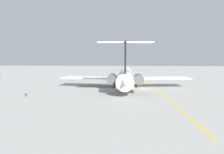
{
  "coord_description": "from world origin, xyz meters",
  "views": [
    {
      "loc": [
        -67.59,
        4.57,
        9.44
      ],
      "look_at": [
        4.0,
        9.03,
        2.95
      ],
      "focal_mm": 38.69,
      "sensor_mm": 36.0,
      "label": 1
    }
  ],
  "objects_px": {
    "ground_crew_near_nose": "(72,78)",
    "safety_cone_wingtip": "(76,78)",
    "ground_crew_near_tail": "(168,77)",
    "ground_crew_portside": "(26,92)",
    "main_jetliner": "(125,76)",
    "safety_cone_nose": "(162,79)"
  },
  "relations": [
    {
      "from": "ground_crew_near_tail",
      "to": "ground_crew_portside",
      "type": "xyz_separation_m",
      "value": [
        -40.03,
        38.78,
        -0.04
      ]
    },
    {
      "from": "ground_crew_portside",
      "to": "safety_cone_nose",
      "type": "distance_m",
      "value": 53.87
    },
    {
      "from": "ground_crew_near_nose",
      "to": "ground_crew_near_tail",
      "type": "height_order",
      "value": "ground_crew_near_tail"
    },
    {
      "from": "ground_crew_near_nose",
      "to": "safety_cone_nose",
      "type": "relative_size",
      "value": 3.12
    },
    {
      "from": "ground_crew_near_nose",
      "to": "safety_cone_wingtip",
      "type": "bearing_deg",
      "value": 108.12
    },
    {
      "from": "main_jetliner",
      "to": "safety_cone_wingtip",
      "type": "height_order",
      "value": "main_jetliner"
    },
    {
      "from": "safety_cone_nose",
      "to": "ground_crew_portside",
      "type": "bearing_deg",
      "value": 137.45
    },
    {
      "from": "ground_crew_near_nose",
      "to": "safety_cone_wingtip",
      "type": "xyz_separation_m",
      "value": [
        7.95,
        0.21,
        -0.81
      ]
    },
    {
      "from": "ground_crew_near_nose",
      "to": "safety_cone_wingtip",
      "type": "distance_m",
      "value": 8.0
    },
    {
      "from": "ground_crew_near_tail",
      "to": "safety_cone_nose",
      "type": "height_order",
      "value": "ground_crew_near_tail"
    },
    {
      "from": "ground_crew_portside",
      "to": "safety_cone_nose",
      "type": "xyz_separation_m",
      "value": [
        39.68,
        -36.42,
        -0.8
      ]
    },
    {
      "from": "ground_crew_portside",
      "to": "safety_cone_wingtip",
      "type": "height_order",
      "value": "ground_crew_portside"
    },
    {
      "from": "ground_crew_portside",
      "to": "ground_crew_near_tail",
      "type": "bearing_deg",
      "value": -33.07
    },
    {
      "from": "main_jetliner",
      "to": "ground_crew_near_nose",
      "type": "height_order",
      "value": "main_jetliner"
    },
    {
      "from": "ground_crew_near_tail",
      "to": "safety_cone_wingtip",
      "type": "bearing_deg",
      "value": -41.54
    },
    {
      "from": "main_jetliner",
      "to": "safety_cone_wingtip",
      "type": "bearing_deg",
      "value": 38.31
    },
    {
      "from": "ground_crew_near_nose",
      "to": "safety_cone_nose",
      "type": "xyz_separation_m",
      "value": [
        5.68,
        -33.44,
        -0.81
      ]
    },
    {
      "from": "ground_crew_near_tail",
      "to": "safety_cone_wingtip",
      "type": "distance_m",
      "value": 36.07
    },
    {
      "from": "ground_crew_near_tail",
      "to": "safety_cone_wingtip",
      "type": "relative_size",
      "value": 3.21
    },
    {
      "from": "main_jetliner",
      "to": "safety_cone_nose",
      "type": "distance_m",
      "value": 26.72
    },
    {
      "from": "ground_crew_near_nose",
      "to": "main_jetliner",
      "type": "bearing_deg",
      "value": -24.24
    },
    {
      "from": "ground_crew_portside",
      "to": "safety_cone_nose",
      "type": "bearing_deg",
      "value": -31.52
    }
  ]
}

